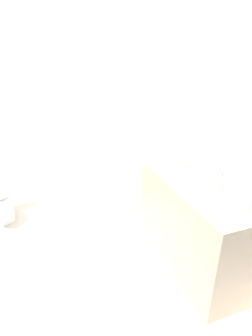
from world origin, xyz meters
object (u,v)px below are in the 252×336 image
(sink_basin, at_px, (201,181))
(drinking_glass_0, at_px, (180,155))
(drinking_glass_1, at_px, (246,202))
(bathtub, at_px, (102,180))
(water_bottle_0, at_px, (187,157))
(water_bottle_5, at_px, (198,162))
(water_bottle_4, at_px, (185,154))
(water_bottle_3, at_px, (233,183))
(sink_faucet, at_px, (222,177))
(water_bottle_2, at_px, (237,189))

(sink_basin, height_order, drinking_glass_0, drinking_glass_0)
(drinking_glass_1, bearing_deg, bathtub, 107.00)
(water_bottle_0, bearing_deg, water_bottle_5, -54.71)
(water_bottle_4, relative_size, drinking_glass_1, 2.13)
(water_bottle_5, relative_size, drinking_glass_0, 2.09)
(water_bottle_0, relative_size, water_bottle_3, 1.09)
(sink_faucet, bearing_deg, water_bottle_5, 115.53)
(water_bottle_3, relative_size, water_bottle_4, 1.08)
(sink_basin, height_order, water_bottle_4, water_bottle_4)
(bathtub, height_order, water_bottle_5, bathtub)
(water_bottle_0, relative_size, water_bottle_2, 1.15)
(water_bottle_0, xyz_separation_m, drinking_glass_0, (0.06, 0.22, -0.07))
(water_bottle_2, height_order, water_bottle_3, water_bottle_3)
(water_bottle_2, height_order, drinking_glass_1, water_bottle_2)
(water_bottle_2, distance_m, drinking_glass_0, 0.84)
(water_bottle_5, xyz_separation_m, drinking_glass_0, (-0.00, 0.30, -0.05))
(sink_faucet, xyz_separation_m, drinking_glass_1, (-0.13, -0.42, 0.01))
(water_bottle_0, bearing_deg, sink_basin, -98.49)
(bathtub, bearing_deg, water_bottle_4, -59.83)
(water_bottle_5, bearing_deg, water_bottle_3, -89.22)
(sink_basin, xyz_separation_m, sink_faucet, (0.21, 0.00, 0.01))
(bathtub, height_order, water_bottle_0, bathtub)
(drinking_glass_1, bearing_deg, water_bottle_3, 80.45)
(water_bottle_4, xyz_separation_m, drinking_glass_0, (0.00, 0.11, -0.05))
(water_bottle_2, bearing_deg, drinking_glass_1, -91.16)
(water_bottle_2, distance_m, water_bottle_5, 0.54)
(drinking_glass_1, bearing_deg, water_bottle_2, 88.84)
(water_bottle_5, bearing_deg, sink_faucet, -64.47)
(water_bottle_3, bearing_deg, sink_faucet, 68.05)
(bathtub, height_order, water_bottle_4, bathtub)
(water_bottle_2, bearing_deg, drinking_glass_0, 88.65)
(water_bottle_0, xyz_separation_m, water_bottle_4, (0.05, 0.11, -0.02))
(sink_basin, xyz_separation_m, water_bottle_0, (0.04, 0.30, 0.09))
(water_bottle_2, relative_size, water_bottle_4, 1.03)
(water_bottle_2, height_order, water_bottle_5, water_bottle_2)
(sink_basin, bearing_deg, drinking_glass_0, 78.95)
(water_bottle_0, xyz_separation_m, water_bottle_5, (0.06, -0.08, -0.02))
(water_bottle_5, distance_m, drinking_glass_0, 0.31)
(water_bottle_5, relative_size, drinking_glass_1, 2.10)
(water_bottle_5, bearing_deg, water_bottle_4, 91.77)
(drinking_glass_1, bearing_deg, drinking_glass_0, 88.67)
(sink_faucet, distance_m, drinking_glass_0, 0.53)
(water_bottle_3, xyz_separation_m, drinking_glass_1, (-0.03, -0.18, -0.06))
(sink_basin, relative_size, water_bottle_2, 1.59)
(bathtub, bearing_deg, water_bottle_2, -71.99)
(water_bottle_2, xyz_separation_m, water_bottle_4, (0.02, 0.73, -0.00))
(bathtub, distance_m, water_bottle_3, 1.87)
(water_bottle_3, xyz_separation_m, water_bottle_5, (-0.01, 0.46, -0.01))
(bathtub, height_order, water_bottle_2, bathtub)
(water_bottle_2, height_order, drinking_glass_0, water_bottle_2)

